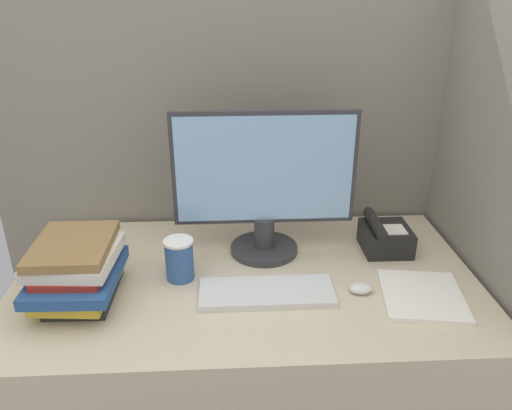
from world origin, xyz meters
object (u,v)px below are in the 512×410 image
Objects in this scene: mouse at (361,288)px; coffee_cup at (179,259)px; keyboard at (267,292)px; desk_telephone at (385,237)px; book_stack at (77,270)px; monitor at (264,187)px.

mouse is 0.52× the size of coffee_cup.
keyboard is 5.72× the size of mouse.
desk_telephone is (0.68, 0.14, -0.02)m from coffee_cup.
coffee_cup is at bearing 157.16° from keyboard.
desk_telephone is (0.14, 0.25, 0.03)m from mouse.
keyboard is 2.97× the size of coffee_cup.
desk_telephone is (0.42, 0.25, 0.04)m from keyboard.
keyboard is 2.18× the size of desk_telephone.
coffee_cup is at bearing -168.11° from desk_telephone.
book_stack reaches higher than coffee_cup.
monitor is at bearing 29.93° from coffee_cup.
monitor reaches higher than keyboard.
monitor is at bearing 135.20° from mouse.
monitor is 0.35m from keyboard.
keyboard is at bearing -22.84° from coffee_cup.
mouse is at bearing -119.42° from desk_telephone.
keyboard is at bearing -148.99° from desk_telephone.
book_stack reaches higher than mouse.
keyboard is 0.49m from desk_telephone.
monitor is 1.51× the size of keyboard.
keyboard is 0.55m from book_stack.
monitor is 3.28× the size of desk_telephone.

